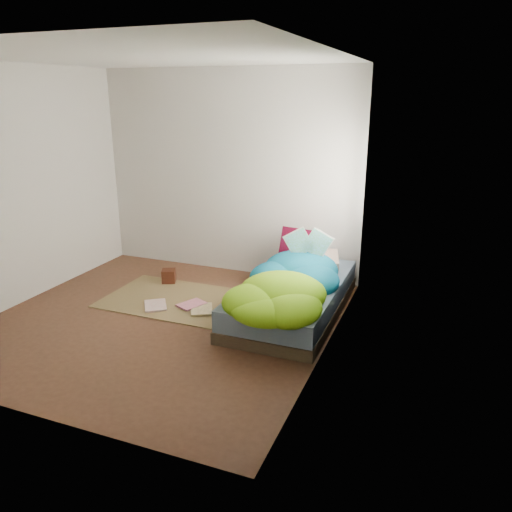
{
  "coord_description": "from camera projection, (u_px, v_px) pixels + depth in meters",
  "views": [
    {
      "loc": [
        2.68,
        -4.08,
        2.28
      ],
      "look_at": [
        0.78,
        0.75,
        0.58
      ],
      "focal_mm": 35.0,
      "sensor_mm": 36.0,
      "label": 1
    }
  ],
  "objects": [
    {
      "name": "ground",
      "position": [
        161.0,
        321.0,
        5.25
      ],
      "size": [
        3.5,
        3.5,
        0.0
      ],
      "primitive_type": "cube",
      "color": "#472A1B",
      "rests_on": "ground"
    },
    {
      "name": "room_walls",
      "position": [
        153.0,
        166.0,
        4.75
      ],
      "size": [
        3.54,
        3.54,
        2.62
      ],
      "color": "beige",
      "rests_on": "ground"
    },
    {
      "name": "bed",
      "position": [
        293.0,
        298.0,
        5.41
      ],
      "size": [
        1.0,
        2.0,
        0.34
      ],
      "color": "#392A1F",
      "rests_on": "ground"
    },
    {
      "name": "duvet",
      "position": [
        287.0,
        275.0,
        5.11
      ],
      "size": [
        0.96,
        1.84,
        0.34
      ],
      "primitive_type": null,
      "color": "#085682",
      "rests_on": "bed"
    },
    {
      "name": "rug",
      "position": [
        175.0,
        299.0,
        5.79
      ],
      "size": [
        1.6,
        1.1,
        0.01
      ],
      "primitive_type": "cube",
      "color": "brown",
      "rests_on": "ground"
    },
    {
      "name": "pillow_floral",
      "position": [
        313.0,
        260.0,
        5.88
      ],
      "size": [
        0.67,
        0.52,
        0.13
      ],
      "primitive_type": "cube",
      "rotation": [
        0.0,
        0.0,
        0.28
      ],
      "color": "beige",
      "rests_on": "bed"
    },
    {
      "name": "pillow_magenta",
      "position": [
        298.0,
        246.0,
        5.92
      ],
      "size": [
        0.44,
        0.2,
        0.42
      ],
      "primitive_type": "cube",
      "rotation": [
        0.0,
        0.0,
        -0.17
      ],
      "color": "#4D0519",
      "rests_on": "bed"
    },
    {
      "name": "open_book",
      "position": [
        308.0,
        234.0,
        5.46
      ],
      "size": [
        0.44,
        0.19,
        0.26
      ],
      "primitive_type": null,
      "rotation": [
        0.0,
        0.0,
        0.22
      ],
      "color": "#32802A",
      "rests_on": "duvet"
    },
    {
      "name": "wooden_box",
      "position": [
        169.0,
        276.0,
        6.28
      ],
      "size": [
        0.22,
        0.22,
        0.16
      ],
      "primitive_type": "cube",
      "rotation": [
        0.0,
        0.0,
        0.43
      ],
      "color": "#3B1B0D",
      "rests_on": "rug"
    },
    {
      "name": "floor_book_a",
      "position": [
        145.0,
        307.0,
        5.55
      ],
      "size": [
        0.38,
        0.4,
        0.02
      ],
      "primitive_type": "imported",
      "rotation": [
        0.0,
        0.0,
        0.61
      ],
      "color": "beige",
      "rests_on": "rug"
    },
    {
      "name": "floor_book_b",
      "position": [
        186.0,
        302.0,
        5.66
      ],
      "size": [
        0.32,
        0.36,
        0.03
      ],
      "primitive_type": "imported",
      "rotation": [
        0.0,
        0.0,
        -0.44
      ],
      "color": "pink",
      "rests_on": "rug"
    },
    {
      "name": "floor_book_c",
      "position": [
        191.0,
        310.0,
        5.46
      ],
      "size": [
        0.35,
        0.39,
        0.02
      ],
      "primitive_type": "imported",
      "rotation": [
        0.0,
        0.0,
        0.48
      ],
      "color": "tan",
      "rests_on": "rug"
    }
  ]
}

